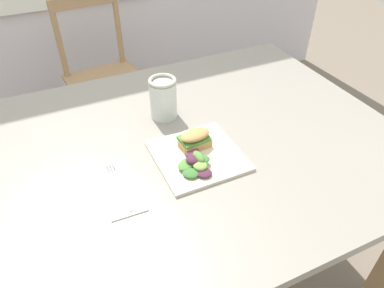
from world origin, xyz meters
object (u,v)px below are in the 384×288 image
Objects in this scene: plate_lunch at (198,156)px; sandwich_half_front at (195,139)px; dining_table at (196,165)px; chair_wooden_far at (105,78)px; mason_jar_iced_tea at (163,100)px; fork_on_napkin at (118,183)px.

plate_lunch is 2.53× the size of sandwich_half_front.
chair_wooden_far is (-0.07, 1.06, -0.18)m from dining_table.
mason_jar_iced_tea is at bearing 92.56° from plate_lunch.
sandwich_half_front is at bearing 10.64° from fork_on_napkin.
dining_table is 0.24m from mason_jar_iced_tea.
plate_lunch is 0.25m from mason_jar_iced_tea.
fork_on_napkin is (-0.25, -0.05, -0.03)m from sandwich_half_front.
fork_on_napkin is (-0.21, -1.14, 0.30)m from chair_wooden_far.
plate_lunch is at bearing -112.80° from dining_table.
chair_wooden_far is at bearing 91.70° from mason_jar_iced_tea.
chair_wooden_far is at bearing 93.83° from dining_table.
mason_jar_iced_tea is (-0.01, 0.24, 0.06)m from plate_lunch.
dining_table is at bearing 17.82° from fork_on_napkin.
mason_jar_iced_tea is (-0.02, 0.20, 0.03)m from sandwich_half_front.
chair_wooden_far is 1.20m from fork_on_napkin.
mason_jar_iced_tea is at bearing -88.30° from chair_wooden_far.
sandwich_half_front is at bearing -121.21° from dining_table.
fork_on_napkin is 1.32× the size of mason_jar_iced_tea.
sandwich_half_front is at bearing -87.63° from chair_wooden_far.
plate_lunch is 1.74× the size of mason_jar_iced_tea.
plate_lunch is 0.24m from fork_on_napkin.
plate_lunch is at bearing -87.44° from mason_jar_iced_tea.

